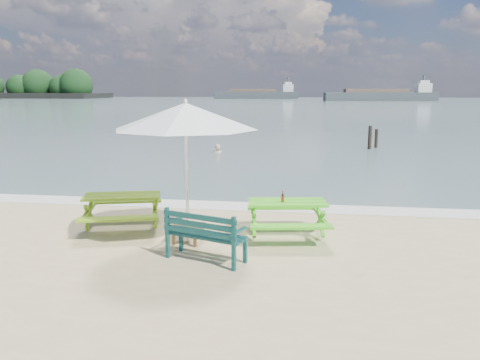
# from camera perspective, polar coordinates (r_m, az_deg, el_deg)

# --- Properties ---
(sea) EXTENTS (300.00, 300.00, 0.00)m
(sea) POSITION_cam_1_polar(r_m,az_deg,el_deg) (91.91, 6.89, 9.13)
(sea) COLOR slate
(sea) RESTS_ON ground
(foam_strip) EXTENTS (22.00, 0.90, 0.01)m
(foam_strip) POSITION_cam_1_polar(r_m,az_deg,el_deg) (11.96, -1.39, -3.15)
(foam_strip) COLOR silver
(foam_strip) RESTS_ON ground
(picnic_table_left) EXTENTS (1.97, 2.10, 0.75)m
(picnic_table_left) POSITION_cam_1_polar(r_m,az_deg,el_deg) (10.25, -14.10, -3.87)
(picnic_table_left) COLOR #6E9917
(picnic_table_left) RESTS_ON ground
(picnic_table_right) EXTENTS (1.79, 1.93, 0.74)m
(picnic_table_right) POSITION_cam_1_polar(r_m,az_deg,el_deg) (9.49, 5.75, -4.82)
(picnic_table_right) COLOR #45BA1C
(picnic_table_right) RESTS_ON ground
(park_bench) EXTENTS (1.50, 0.92, 0.88)m
(park_bench) POSITION_cam_1_polar(r_m,az_deg,el_deg) (8.22, -4.17, -7.94)
(park_bench) COLOR #0E3A38
(park_bench) RESTS_ON ground
(side_table) EXTENTS (0.60, 0.60, 0.35)m
(side_table) POSITION_cam_1_polar(r_m,az_deg,el_deg) (9.19, -6.34, -6.47)
(side_table) COLOR brown
(side_table) RESTS_ON ground
(patio_umbrella) EXTENTS (2.98, 2.98, 2.69)m
(patio_umbrella) POSITION_cam_1_polar(r_m,az_deg,el_deg) (8.78, -6.66, 7.74)
(patio_umbrella) COLOR silver
(patio_umbrella) RESTS_ON ground
(beer_bottle) EXTENTS (0.06, 0.06, 0.23)m
(beer_bottle) POSITION_cam_1_polar(r_m,az_deg,el_deg) (9.30, 5.22, -2.23)
(beer_bottle) COLOR #924B15
(beer_bottle) RESTS_ON picnic_table_right
(swimmer) EXTENTS (0.62, 0.47, 1.55)m
(swimmer) POSITION_cam_1_polar(r_m,az_deg,el_deg) (22.25, -2.77, 2.41)
(swimmer) COLOR tan
(swimmer) RESTS_ON ground
(mooring_pilings) EXTENTS (0.58, 0.78, 1.35)m
(mooring_pilings) POSITION_cam_1_polar(r_m,az_deg,el_deg) (24.43, 15.84, 4.74)
(mooring_pilings) COLOR black
(mooring_pilings) RESTS_ON ground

